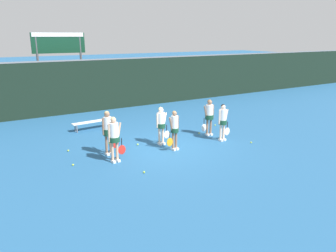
# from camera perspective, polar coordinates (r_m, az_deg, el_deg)

# --- Properties ---
(ground_plane) EXTENTS (140.00, 140.00, 0.00)m
(ground_plane) POSITION_cam_1_polar(r_m,az_deg,el_deg) (14.23, -0.23, -3.67)
(ground_plane) COLOR #235684
(fence_windscreen) EXTENTS (60.00, 0.08, 3.28)m
(fence_windscreen) POSITION_cam_1_polar(r_m,az_deg,el_deg) (21.30, -11.84, 7.02)
(fence_windscreen) COLOR black
(fence_windscreen) RESTS_ON ground_plane
(scoreboard) EXTENTS (3.29, 0.15, 4.85)m
(scoreboard) POSITION_cam_1_polar(r_m,az_deg,el_deg) (22.35, -18.41, 12.37)
(scoreboard) COLOR #515156
(scoreboard) RESTS_ON ground_plane
(bench_courtside) EXTENTS (1.90, 0.53, 0.43)m
(bench_courtside) POSITION_cam_1_polar(r_m,az_deg,el_deg) (17.19, -13.38, 0.58)
(bench_courtside) COLOR silver
(bench_courtside) RESTS_ON ground_plane
(player_0) EXTENTS (0.70, 0.41, 1.77)m
(player_0) POSITION_cam_1_polar(r_m,az_deg,el_deg) (12.43, -9.35, -1.61)
(player_0) COLOR tan
(player_0) RESTS_ON ground_plane
(player_1) EXTENTS (0.62, 0.33, 1.68)m
(player_1) POSITION_cam_1_polar(r_m,az_deg,el_deg) (13.61, 1.13, -0.28)
(player_1) COLOR #8C664C
(player_1) RESTS_ON ground_plane
(player_2) EXTENTS (0.67, 0.38, 1.70)m
(player_2) POSITION_cam_1_polar(r_m,az_deg,el_deg) (15.03, 9.52, 1.16)
(player_2) COLOR beige
(player_2) RESTS_ON ground_plane
(player_3) EXTENTS (0.66, 0.37, 1.81)m
(player_3) POSITION_cam_1_polar(r_m,az_deg,el_deg) (13.24, -10.42, -0.53)
(player_3) COLOR #8C664C
(player_3) RESTS_ON ground_plane
(player_4) EXTENTS (0.66, 0.38, 1.69)m
(player_4) POSITION_cam_1_polar(r_m,az_deg,el_deg) (14.28, -1.20, 0.62)
(player_4) COLOR beige
(player_4) RESTS_ON ground_plane
(player_5) EXTENTS (0.68, 0.40, 1.75)m
(player_5) POSITION_cam_1_polar(r_m,az_deg,el_deg) (15.75, 7.20, 2.08)
(player_5) COLOR #8C664C
(player_5) RESTS_ON ground_plane
(tennis_ball_0) EXTENTS (0.07, 0.07, 0.07)m
(tennis_ball_0) POSITION_cam_1_polar(r_m,az_deg,el_deg) (14.31, -16.98, -4.11)
(tennis_ball_0) COLOR #CCE033
(tennis_ball_0) RESTS_ON ground_plane
(tennis_ball_1) EXTENTS (0.07, 0.07, 0.07)m
(tennis_ball_1) POSITION_cam_1_polar(r_m,az_deg,el_deg) (16.17, 5.43, -1.25)
(tennis_ball_1) COLOR #CCE033
(tennis_ball_1) RESTS_ON ground_plane
(tennis_ball_2) EXTENTS (0.07, 0.07, 0.07)m
(tennis_ball_2) POSITION_cam_1_polar(r_m,az_deg,el_deg) (16.01, 0.22, -1.34)
(tennis_ball_2) COLOR #CCE033
(tennis_ball_2) RESTS_ON ground_plane
(tennis_ball_3) EXTENTS (0.07, 0.07, 0.07)m
(tennis_ball_3) POSITION_cam_1_polar(r_m,az_deg,el_deg) (11.65, -4.19, -8.01)
(tennis_ball_3) COLOR #CCE033
(tennis_ball_3) RESTS_ON ground_plane
(tennis_ball_4) EXTENTS (0.07, 0.07, 0.07)m
(tennis_ball_4) POSITION_cam_1_polar(r_m,az_deg,el_deg) (14.51, -5.30, -3.21)
(tennis_ball_4) COLOR #CCE033
(tennis_ball_4) RESTS_ON ground_plane
(tennis_ball_5) EXTENTS (0.07, 0.07, 0.07)m
(tennis_ball_5) POSITION_cam_1_polar(r_m,az_deg,el_deg) (12.73, -16.21, -6.51)
(tennis_ball_5) COLOR #CCE033
(tennis_ball_5) RESTS_ON ground_plane
(tennis_ball_6) EXTENTS (0.07, 0.07, 0.07)m
(tennis_ball_6) POSITION_cam_1_polar(r_m,az_deg,el_deg) (15.18, 14.26, -2.79)
(tennis_ball_6) COLOR #CCE033
(tennis_ball_6) RESTS_ON ground_plane
(tennis_ball_7) EXTENTS (0.07, 0.07, 0.07)m
(tennis_ball_7) POSITION_cam_1_polar(r_m,az_deg,el_deg) (14.86, -10.20, -2.94)
(tennis_ball_7) COLOR #CCE033
(tennis_ball_7) RESTS_ON ground_plane
(tennis_ball_8) EXTENTS (0.07, 0.07, 0.07)m
(tennis_ball_8) POSITION_cam_1_polar(r_m,az_deg,el_deg) (17.69, 8.21, 0.14)
(tennis_ball_8) COLOR #CCE033
(tennis_ball_8) RESTS_ON ground_plane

